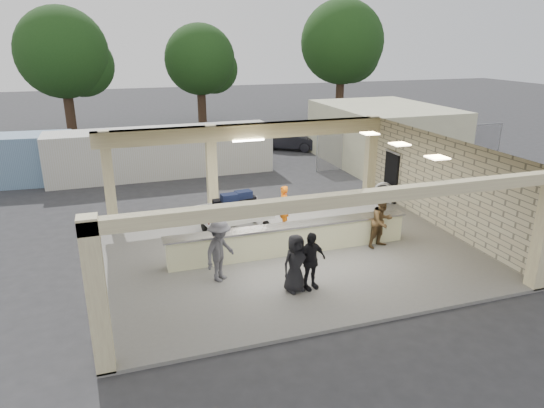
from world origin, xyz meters
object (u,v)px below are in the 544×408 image
object	(u,v)px
baggage_counter	(291,239)
passenger_a	(382,222)
passenger_b	(310,261)
passenger_d	(295,263)
car_white_a	(353,140)
luggage_cart	(233,211)
car_dark	(290,140)
passenger_c	(220,251)
car_white_b	(401,138)
baggage_handler	(283,207)
container_white	(163,152)
drum_fan	(383,192)

from	to	relation	value
baggage_counter	passenger_a	distance (m)	3.11
passenger_b	passenger_d	distance (m)	0.44
passenger_d	car_white_a	world-z (taller)	passenger_d
luggage_cart	passenger_d	bearing A→B (deg)	-92.54
car_dark	passenger_d	bearing A→B (deg)	-165.57
passenger_c	car_dark	world-z (taller)	passenger_c
baggage_counter	luggage_cart	xyz separation A→B (m)	(-1.34, 2.36, 0.30)
baggage_counter	car_white_b	distance (m)	18.32
passenger_d	car_dark	bearing A→B (deg)	55.80
luggage_cart	passenger_c	world-z (taller)	passenger_c
luggage_cart	baggage_handler	distance (m)	1.87
baggage_handler	car_dark	bearing A→B (deg)	159.48
container_white	baggage_counter	bearing A→B (deg)	-76.73
passenger_b	passenger_d	xyz separation A→B (m)	(-0.44, 0.00, -0.01)
car_white_b	container_white	world-z (taller)	container_white
baggage_counter	passenger_c	distance (m)	2.87
baggage_counter	passenger_b	bearing A→B (deg)	-97.59
baggage_counter	car_white_b	size ratio (longest dim) A/B	2.02
baggage_counter	drum_fan	distance (m)	6.52
passenger_d	car_white_a	distance (m)	18.75
luggage_cart	passenger_b	bearing A→B (deg)	-87.43
passenger_d	car_white_a	bearing A→B (deg)	43.50
car_white_a	drum_fan	bearing A→B (deg)	153.70
baggage_counter	passenger_b	size ratio (longest dim) A/B	4.88
passenger_a	car_white_b	size ratio (longest dim) A/B	0.44
car_white_b	container_white	distance (m)	15.54
luggage_cart	passenger_a	distance (m)	5.24
baggage_handler	car_dark	xyz separation A→B (m)	(5.01, 12.89, -0.24)
baggage_handler	car_white_a	size ratio (longest dim) A/B	0.33
car_white_a	car_white_b	distance (m)	3.37
container_white	passenger_d	bearing A→B (deg)	-82.18
baggage_handler	passenger_b	xyz separation A→B (m)	(-0.85, -4.65, 0.05)
drum_fan	container_white	size ratio (longest dim) A/B	0.08
drum_fan	baggage_handler	world-z (taller)	baggage_handler
car_white_a	container_white	distance (m)	12.22
baggage_handler	passenger_d	xyz separation A→B (m)	(-1.29, -4.65, 0.04)
passenger_c	car_white_a	xyz separation A→B (m)	(11.78, 14.63, -0.34)
passenger_b	baggage_handler	bearing A→B (deg)	68.08
baggage_handler	car_white_b	distance (m)	16.37
passenger_d	car_white_a	xyz separation A→B (m)	(9.95, 15.89, -0.25)
drum_fan	luggage_cart	bearing A→B (deg)	-135.07
luggage_cart	car_white_b	distance (m)	17.71
baggage_counter	luggage_cart	world-z (taller)	luggage_cart
luggage_cart	baggage_handler	size ratio (longest dim) A/B	1.71
car_white_a	passenger_d	bearing A→B (deg)	141.97
baggage_counter	baggage_handler	distance (m)	2.31
luggage_cart	car_dark	world-z (taller)	luggage_cart
baggage_counter	luggage_cart	distance (m)	2.73
baggage_counter	baggage_handler	size ratio (longest dim) A/B	5.18
luggage_cart	car_dark	distance (m)	14.50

